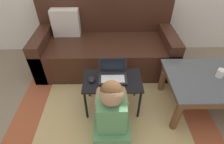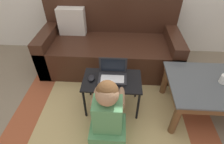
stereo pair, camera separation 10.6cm
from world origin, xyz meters
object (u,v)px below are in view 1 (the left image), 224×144
Objects in this scene: coffee_table at (215,83)px; laptop at (113,75)px; laptop_desk at (112,84)px; computer_mouse at (92,79)px; cup_on_table at (221,73)px; person_seated at (112,116)px; couch at (105,46)px.

laptop reaches higher than coffee_table.
computer_mouse is at bearing -179.44° from laptop_desk.
laptop is 3.39× the size of cup_on_table.
person_seated is at bearing -92.28° from laptop_desk.
coffee_table is at bearing -1.00° from laptop_desk.
couch is 6.45× the size of laptop.
person_seated is at bearing -92.70° from laptop.
couch is at bearing 93.40° from person_seated.
cup_on_table is (1.06, -0.03, 0.03)m from laptop.
coffee_table is 11.89× the size of cup_on_table.
laptop is (-1.04, 0.05, 0.08)m from coffee_table.
person_seated reaches higher than laptop.
laptop_desk is at bearing 87.72° from person_seated.
couch reaches higher than laptop.
person_seated is (-1.06, -0.35, -0.04)m from coffee_table.
laptop is at bearing 82.15° from laptop_desk.
coffee_table is at bearing 18.51° from person_seated.
laptop is 0.21m from computer_mouse.
laptop is at bearing -83.52° from couch.
couch is 1.20m from person_seated.
computer_mouse reaches higher than coffee_table.
laptop is 2.85× the size of computer_mouse.
couch is 0.85m from computer_mouse.
person_seated is (0.07, -1.20, 0.02)m from couch.
coffee_table is 1.25m from computer_mouse.
person_seated reaches higher than cup_on_table.
person_seated is at bearing -86.60° from couch.
computer_mouse is 1.19× the size of cup_on_table.
person_seated reaches higher than coffee_table.
coffee_table is 1.68× the size of laptop_desk.
laptop_desk is at bearing -97.85° from laptop.
computer_mouse is 0.14× the size of person_seated.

